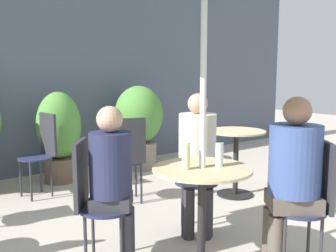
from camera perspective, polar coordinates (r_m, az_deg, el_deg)
name	(u,v)px	position (r m, az deg, el deg)	size (l,w,h in m)	color
storefront_wall	(45,66)	(5.72, -17.44, 8.36)	(10.00, 0.06, 3.00)	#4C5666
cafe_table_near	(202,195)	(2.84, 4.94, -10.01)	(0.71, 0.71, 0.76)	black
cafe_table_far	(236,150)	(4.57, 9.85, -3.39)	(0.66, 0.66, 0.76)	black
bistro_chair_0	(313,195)	(2.99, 20.25, -9.39)	(0.44, 0.44, 0.95)	#232847
bistro_chair_1	(196,167)	(3.58, 4.13, -6.03)	(0.44, 0.44, 0.95)	#232847
bistro_chair_2	(92,194)	(2.89, -10.91, -9.62)	(0.44, 0.44, 0.95)	#232847
bistro_chair_3	(129,153)	(4.21, -5.70, -3.93)	(0.41, 0.42, 0.95)	#232847
bistro_chair_5	(42,147)	(4.73, -17.77, -2.93)	(0.40, 0.38, 0.95)	#232847
seated_person_0	(292,170)	(2.90, 17.61, -6.15)	(0.46, 0.45, 1.26)	brown
seated_person_1	(197,152)	(3.40, 4.29, -3.75)	(0.41, 0.41, 1.24)	#2D2D33
seated_person_2	(113,173)	(2.82, -8.05, -6.72)	(0.38, 0.38, 1.19)	#2D2D33
beer_glass_0	(186,156)	(2.70, 2.63, -4.36)	(0.06, 0.06, 0.19)	beige
beer_glass_1	(219,155)	(2.81, 7.42, -4.15)	(0.06, 0.06, 0.17)	silver
potted_plant_1	(59,132)	(5.22, -15.54, -0.88)	(0.56, 0.56, 1.17)	brown
potted_plant_2	(139,122)	(5.76, -4.24, 0.53)	(0.71, 0.71, 1.22)	slate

